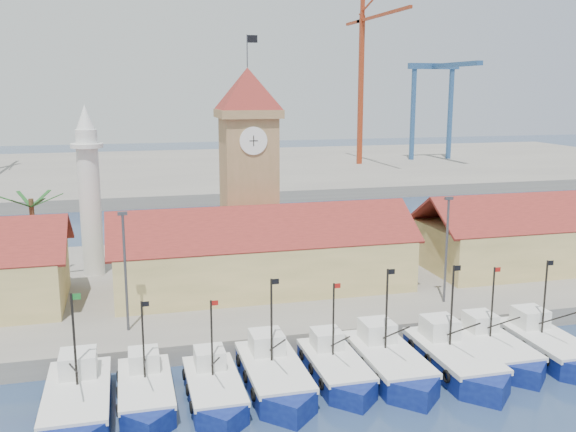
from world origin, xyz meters
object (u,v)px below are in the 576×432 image
object	(u,v)px
clock_tower	(249,165)
minaret	(89,191)
boat_4	(337,370)
boat_0	(77,405)

from	to	relation	value
clock_tower	minaret	xyz separation A→B (m)	(-15.00, 2.00, -2.23)
boat_4	minaret	xyz separation A→B (m)	(-16.42, 24.89, 9.02)
boat_0	boat_4	distance (m)	16.56
boat_0	boat_4	bearing A→B (deg)	3.02
boat_0	clock_tower	size ratio (longest dim) A/B	0.46
boat_4	minaret	size ratio (longest dim) A/B	0.56
boat_4	boat_0	bearing A→B (deg)	-176.98
boat_0	minaret	size ratio (longest dim) A/B	0.64
clock_tower	minaret	bearing A→B (deg)	172.39
clock_tower	minaret	world-z (taller)	clock_tower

